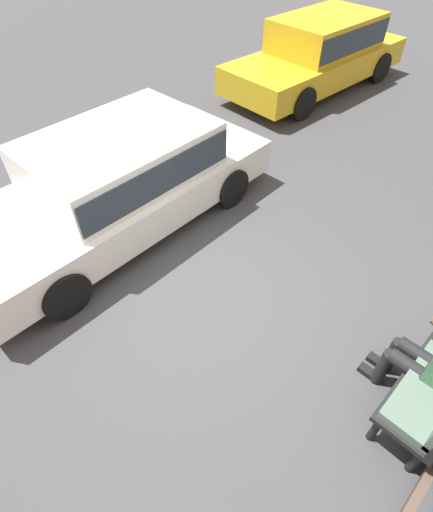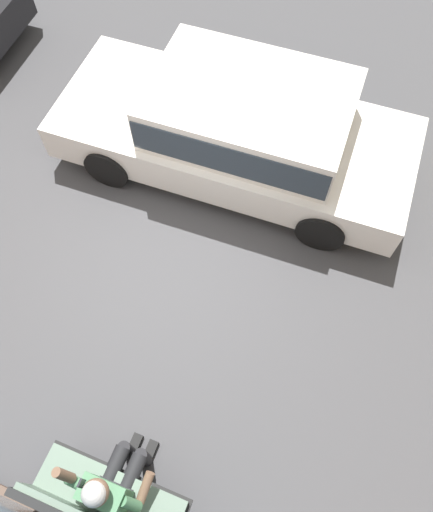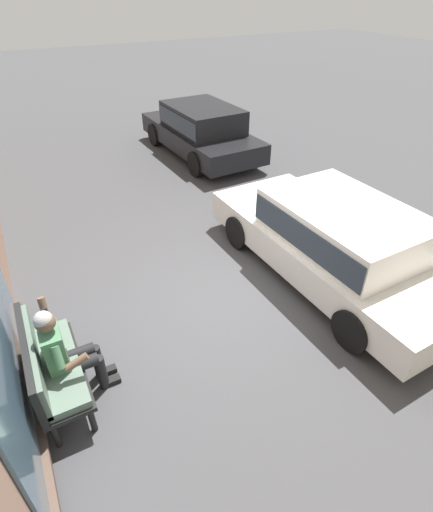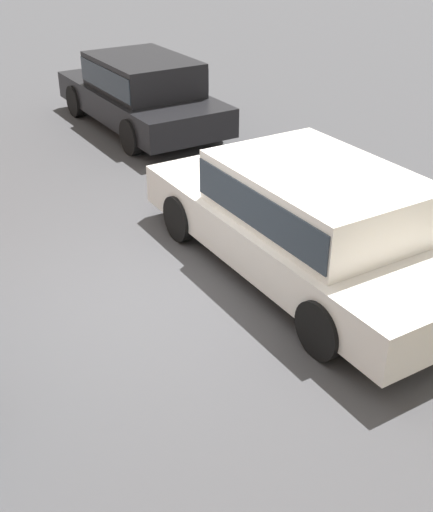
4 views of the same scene
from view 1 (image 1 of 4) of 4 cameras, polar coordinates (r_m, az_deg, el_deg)
name	(u,v)px [view 1 (image 1 of 4)]	position (r m, az deg, el deg)	size (l,w,h in m)	color
ground_plane	(185,288)	(5.11, -4.50, -4.64)	(60.00, 60.00, 0.00)	#424244
parked_car_near	(321,50)	(10.30, 14.64, 26.55)	(4.72, 2.00, 1.49)	gold
parked_car_mid	(119,177)	(5.79, -13.82, 10.85)	(4.71, 2.07, 1.36)	white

